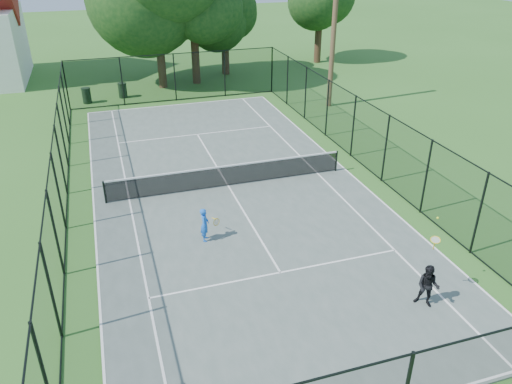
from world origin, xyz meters
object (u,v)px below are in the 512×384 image
object	(u,v)px
trash_bin_right	(123,90)
player_black	(428,286)
utility_pole	(334,32)
player_blue	(205,225)
tennis_net	(228,175)
trash_bin_left	(87,95)

from	to	relation	value
trash_bin_right	player_black	xyz separation A→B (m)	(6.63, -23.81, 0.25)
trash_bin_right	player_black	bearing A→B (deg)	-74.44
trash_bin_right	utility_pole	size ratio (longest dim) A/B	0.11
player_black	trash_bin_right	bearing A→B (deg)	105.56
trash_bin_right	player_blue	xyz separation A→B (m)	(1.38, -18.53, 0.19)
utility_pole	trash_bin_right	bearing A→B (deg)	154.69
tennis_net	utility_pole	size ratio (longest dim) A/B	1.15
trash_bin_left	player_blue	distance (m)	18.34
tennis_net	player_black	size ratio (longest dim) A/B	4.04
trash_bin_left	player_blue	world-z (taller)	player_blue
tennis_net	player_black	world-z (taller)	player_black
tennis_net	trash_bin_left	bearing A→B (deg)	111.11
player_black	player_blue	bearing A→B (deg)	134.79
utility_pole	player_black	bearing A→B (deg)	-106.77
trash_bin_left	player_black	bearing A→B (deg)	-69.08
player_blue	player_black	world-z (taller)	player_black
player_blue	trash_bin_left	bearing A→B (deg)	101.45
utility_pole	player_blue	world-z (taller)	utility_pole
utility_pole	player_black	distance (m)	19.26
player_black	utility_pole	bearing A→B (deg)	73.23
tennis_net	trash_bin_left	world-z (taller)	tennis_net
player_black	tennis_net	bearing A→B (deg)	110.61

